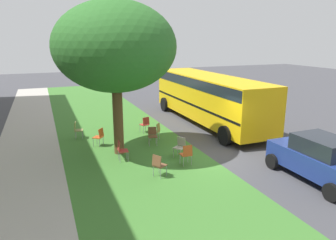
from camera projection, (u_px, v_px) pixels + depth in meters
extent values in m
plane|color=#424247|center=(214.00, 157.00, 13.70)|extent=(80.00, 80.00, 0.00)
cube|color=#3D752D|center=(145.00, 168.00, 12.54)|extent=(48.00, 6.00, 0.01)
cube|color=#ADA89E|center=(25.00, 187.00, 10.94)|extent=(48.00, 2.80, 0.01)
cylinder|color=brown|center=(118.00, 116.00, 13.76)|extent=(0.44, 0.44, 3.46)
ellipsoid|color=#2D6B28|center=(115.00, 47.00, 13.02)|extent=(5.14, 5.14, 3.80)
cube|color=#C64C1E|center=(98.00, 137.00, 15.02)|extent=(0.58, 0.57, 0.04)
cube|color=#C64C1E|center=(101.00, 133.00, 14.91)|extent=(0.37, 0.32, 0.40)
cylinder|color=gray|center=(97.00, 140.00, 15.29)|extent=(0.02, 0.02, 0.42)
cylinder|color=gray|center=(93.00, 142.00, 14.95)|extent=(0.02, 0.02, 0.42)
cylinder|color=gray|center=(103.00, 141.00, 15.19)|extent=(0.02, 0.02, 0.42)
cylinder|color=gray|center=(100.00, 143.00, 14.86)|extent=(0.02, 0.02, 0.42)
cube|color=brown|center=(153.00, 137.00, 15.11)|extent=(0.48, 0.50, 0.04)
cube|color=brown|center=(152.00, 131.00, 15.22)|extent=(0.17, 0.41, 0.40)
cylinder|color=gray|center=(149.00, 142.00, 14.98)|extent=(0.02, 0.02, 0.42)
cylinder|color=gray|center=(157.00, 142.00, 15.03)|extent=(0.02, 0.02, 0.42)
cylinder|color=gray|center=(149.00, 140.00, 15.30)|extent=(0.02, 0.02, 0.42)
cylinder|color=gray|center=(156.00, 140.00, 15.36)|extent=(0.02, 0.02, 0.42)
cube|color=#B7332D|center=(144.00, 124.00, 17.23)|extent=(0.50, 0.51, 0.04)
cube|color=#B7332D|center=(146.00, 121.00, 17.03)|extent=(0.19, 0.41, 0.40)
cylinder|color=gray|center=(145.00, 127.00, 17.52)|extent=(0.02, 0.02, 0.42)
cylinder|color=gray|center=(140.00, 128.00, 17.31)|extent=(0.02, 0.02, 0.42)
cylinder|color=gray|center=(149.00, 129.00, 17.26)|extent=(0.02, 0.02, 0.42)
cylinder|color=gray|center=(143.00, 130.00, 17.05)|extent=(0.02, 0.02, 0.42)
cube|color=#C64C1E|center=(186.00, 154.00, 12.77)|extent=(0.40, 0.42, 0.04)
cube|color=#C64C1E|center=(188.00, 150.00, 12.55)|extent=(0.09, 0.40, 0.40)
cylinder|color=gray|center=(188.00, 158.00, 13.05)|extent=(0.02, 0.02, 0.42)
cylinder|color=gray|center=(180.00, 159.00, 12.92)|extent=(0.02, 0.02, 0.42)
cylinder|color=gray|center=(191.00, 161.00, 12.74)|extent=(0.02, 0.02, 0.42)
cylinder|color=gray|center=(183.00, 162.00, 12.61)|extent=(0.02, 0.02, 0.42)
cube|color=olive|center=(155.00, 132.00, 15.91)|extent=(0.58, 0.58, 0.04)
cube|color=olive|center=(158.00, 127.00, 15.79)|extent=(0.36, 0.32, 0.40)
cylinder|color=gray|center=(153.00, 135.00, 16.18)|extent=(0.02, 0.02, 0.42)
cylinder|color=gray|center=(151.00, 137.00, 15.85)|extent=(0.02, 0.02, 0.42)
cylinder|color=gray|center=(159.00, 135.00, 16.08)|extent=(0.02, 0.02, 0.42)
cylinder|color=gray|center=(157.00, 137.00, 15.75)|extent=(0.02, 0.02, 0.42)
cube|color=olive|center=(79.00, 130.00, 16.16)|extent=(0.49, 0.47, 0.04)
cube|color=olive|center=(75.00, 126.00, 16.06)|extent=(0.41, 0.16, 0.40)
cylinder|color=gray|center=(82.00, 135.00, 16.07)|extent=(0.02, 0.02, 0.42)
cylinder|color=gray|center=(83.00, 133.00, 16.42)|extent=(0.02, 0.02, 0.42)
cylinder|color=gray|center=(75.00, 136.00, 16.01)|extent=(0.02, 0.02, 0.42)
cylinder|color=gray|center=(76.00, 134.00, 16.36)|extent=(0.02, 0.02, 0.42)
cube|color=#ADA393|center=(179.00, 148.00, 13.56)|extent=(0.57, 0.57, 0.04)
cube|color=#ADA393|center=(181.00, 141.00, 13.64)|extent=(0.38, 0.29, 0.40)
cylinder|color=gray|center=(173.00, 153.00, 13.58)|extent=(0.02, 0.02, 0.42)
cylinder|color=gray|center=(180.00, 155.00, 13.39)|extent=(0.02, 0.02, 0.42)
cylinder|color=gray|center=(178.00, 151.00, 13.85)|extent=(0.02, 0.02, 0.42)
cylinder|color=gray|center=(185.00, 152.00, 13.66)|extent=(0.02, 0.02, 0.42)
cube|color=brown|center=(160.00, 165.00, 11.68)|extent=(0.56, 0.56, 0.04)
cube|color=brown|center=(157.00, 161.00, 11.48)|extent=(0.39, 0.27, 0.40)
cylinder|color=gray|center=(166.00, 171.00, 11.76)|extent=(0.02, 0.02, 0.42)
cylinder|color=gray|center=(159.00, 168.00, 11.98)|extent=(0.02, 0.02, 0.42)
cylinder|color=gray|center=(161.00, 174.00, 11.50)|extent=(0.02, 0.02, 0.42)
cylinder|color=gray|center=(153.00, 171.00, 11.72)|extent=(0.02, 0.02, 0.42)
cube|color=#B7332D|center=(123.00, 151.00, 13.20)|extent=(0.45, 0.43, 0.04)
cube|color=#B7332D|center=(119.00, 146.00, 13.09)|extent=(0.40, 0.12, 0.40)
cylinder|color=gray|center=(128.00, 157.00, 13.14)|extent=(0.02, 0.02, 0.42)
cylinder|color=gray|center=(126.00, 154.00, 13.48)|extent=(0.02, 0.02, 0.42)
cylinder|color=gray|center=(120.00, 158.00, 13.04)|extent=(0.02, 0.02, 0.42)
cylinder|color=gray|center=(119.00, 155.00, 13.38)|extent=(0.02, 0.02, 0.42)
cube|color=navy|center=(318.00, 162.00, 11.39)|extent=(3.70, 1.64, 0.76)
cube|color=#1E232B|center=(324.00, 146.00, 11.09)|extent=(1.90, 1.44, 0.64)
cylinder|color=black|center=(272.00, 161.00, 12.42)|extent=(0.60, 0.18, 0.60)
cylinder|color=black|center=(306.00, 155.00, 13.06)|extent=(0.60, 0.18, 0.60)
cylinder|color=black|center=(331.00, 192.00, 9.91)|extent=(0.60, 0.18, 0.60)
cube|color=yellow|center=(208.00, 97.00, 18.88)|extent=(10.40, 2.44, 2.50)
cube|color=black|center=(208.00, 102.00, 18.97)|extent=(10.30, 2.46, 0.12)
cube|color=black|center=(209.00, 82.00, 18.66)|extent=(10.30, 2.46, 0.56)
cylinder|color=black|center=(165.00, 104.00, 22.31)|extent=(0.96, 0.28, 0.96)
cylinder|color=black|center=(196.00, 102.00, 23.22)|extent=(0.96, 0.28, 0.96)
cylinder|color=black|center=(225.00, 136.00, 15.13)|extent=(0.96, 0.28, 0.96)
cylinder|color=black|center=(267.00, 130.00, 16.04)|extent=(0.96, 0.28, 0.96)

